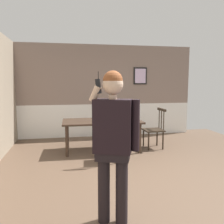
{
  "coord_description": "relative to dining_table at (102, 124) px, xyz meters",
  "views": [
    {
      "loc": [
        -1.21,
        -3.87,
        1.63
      ],
      "look_at": [
        -0.54,
        -0.39,
        1.19
      ],
      "focal_mm": 38.4,
      "sensor_mm": 36.0,
      "label": 1
    }
  ],
  "objects": [
    {
      "name": "chair_near_window",
      "position": [
        -0.02,
        -0.86,
        -0.18
      ],
      "size": [
        0.44,
        0.44,
        1.03
      ],
      "rotation": [
        0.0,
        0.0,
        -0.09
      ],
      "color": "#513823",
      "rests_on": "ground_plane"
    },
    {
      "name": "dining_table",
      "position": [
        0.0,
        0.0,
        0.0
      ],
      "size": [
        1.87,
        0.98,
        0.73
      ],
      "rotation": [
        0.0,
        0.0,
        -0.02
      ],
      "color": "#38281E",
      "rests_on": "ground_plane"
    },
    {
      "name": "person_figure",
      "position": [
        -0.32,
        -2.98,
        0.38
      ],
      "size": [
        0.55,
        0.36,
        1.76
      ],
      "rotation": [
        0.0,
        0.0,
        2.78
      ],
      "color": "black",
      "rests_on": "ground_plane"
    },
    {
      "name": "chair_by_doorway",
      "position": [
        1.32,
        -0.03,
        -0.17
      ],
      "size": [
        0.47,
        0.47,
        0.99
      ],
      "rotation": [
        0.0,
        0.0,
        1.59
      ],
      "color": "#2D2319",
      "rests_on": "ground_plane"
    },
    {
      "name": "room_back_partition",
      "position": [
        0.38,
        1.6,
        0.66
      ],
      "size": [
        5.3,
        0.17,
        2.73
      ],
      "color": "gray",
      "rests_on": "ground_plane"
    },
    {
      "name": "ground_plane",
      "position": [
        0.38,
        -1.7,
        -0.65
      ],
      "size": [
        7.24,
        7.24,
        0.0
      ],
      "primitive_type": "plane",
      "color": "brown"
    }
  ]
}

